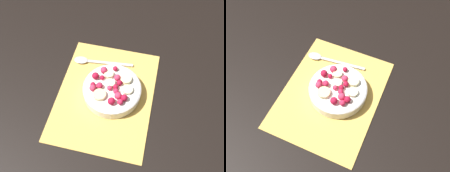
# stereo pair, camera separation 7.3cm
# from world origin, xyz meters

# --- Properties ---
(ground_plane) EXTENTS (3.00, 3.00, 0.00)m
(ground_plane) POSITION_xyz_m (0.00, 0.00, 0.00)
(ground_plane) COLOR black
(placemat) EXTENTS (0.37, 0.29, 0.01)m
(placemat) POSITION_xyz_m (0.00, 0.00, 0.00)
(placemat) COLOR #E0B251
(placemat) RESTS_ON ground_plane
(fruit_bowl) EXTENTS (0.17, 0.17, 0.06)m
(fruit_bowl) POSITION_xyz_m (-0.01, 0.02, 0.03)
(fruit_bowl) COLOR white
(fruit_bowl) RESTS_ON placemat
(spoon) EXTENTS (0.04, 0.20, 0.01)m
(spoon) POSITION_xyz_m (-0.11, -0.08, 0.01)
(spoon) COLOR silver
(spoon) RESTS_ON placemat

